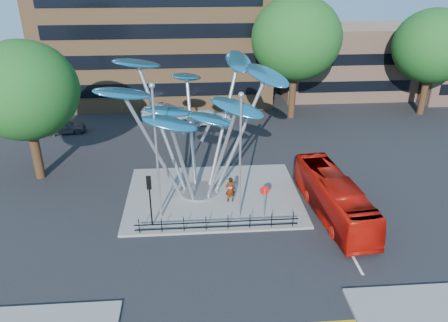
{
  "coord_description": "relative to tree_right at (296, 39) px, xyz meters",
  "views": [
    {
      "loc": [
        -2.27,
        -20.64,
        15.42
      ],
      "look_at": [
        -0.4,
        4.0,
        3.7
      ],
      "focal_mm": 35.0,
      "sensor_mm": 36.0,
      "label": 1
    }
  ],
  "objects": [
    {
      "name": "tree_right",
      "position": [
        0.0,
        0.0,
        0.0
      ],
      "size": [
        8.8,
        8.8,
        12.11
      ],
      "color": "black",
      "rests_on": "ground"
    },
    {
      "name": "pedestrian",
      "position": [
        -7.9,
        -16.97,
        -6.97
      ],
      "size": [
        0.71,
        0.51,
        1.84
      ],
      "primitive_type": "imported",
      "rotation": [
        0.0,
        0.0,
        3.25
      ],
      "color": "gray",
      "rests_on": "traffic_island"
    },
    {
      "name": "tree_left",
      "position": [
        -22.0,
        -12.0,
        -1.24
      ],
      "size": [
        7.6,
        7.6,
        10.32
      ],
      "color": "black",
      "rests_on": "ground"
    },
    {
      "name": "street_lamp_right",
      "position": [
        -7.5,
        -19.0,
        -2.94
      ],
      "size": [
        0.36,
        0.36,
        8.3
      ],
      "color": "#9EA0A5",
      "rests_on": "traffic_island"
    },
    {
      "name": "street_lamp_left",
      "position": [
        -12.5,
        -18.5,
        -2.68
      ],
      "size": [
        0.36,
        0.36,
        8.8
      ],
      "color": "#9EA0A5",
      "rests_on": "traffic_island"
    },
    {
      "name": "parked_car_left",
      "position": [
        -22.43,
        -2.86,
        -7.39
      ],
      "size": [
        4.0,
        2.06,
        1.3
      ],
      "primitive_type": "imported",
      "rotation": [
        0.0,
        0.0,
        1.71
      ],
      "color": "#45464D",
      "rests_on": "ground"
    },
    {
      "name": "parked_car_mid",
      "position": [
        -13.13,
        0.46,
        -7.27
      ],
      "size": [
        4.77,
        1.96,
        1.54
      ],
      "primitive_type": "imported",
      "rotation": [
        0.0,
        0.0,
        1.5
      ],
      "color": "#A4A5AB",
      "rests_on": "ground"
    },
    {
      "name": "leaf_sculpture",
      "position": [
        -10.07,
        -15.32,
        -1.16
      ],
      "size": [
        12.72,
        9.54,
        9.51
      ],
      "color": "#9EA0A5",
      "rests_on": "traffic_island"
    },
    {
      "name": "tree_far",
      "position": [
        14.0,
        0.0,
        -0.93
      ],
      "size": [
        8.0,
        8.0,
        10.81
      ],
      "color": "black",
      "rests_on": "ground"
    },
    {
      "name": "parked_car_right",
      "position": [
        -8.63,
        -1.21,
        -7.37
      ],
      "size": [
        4.81,
        2.58,
        1.33
      ],
      "primitive_type": "imported",
      "rotation": [
        0.0,
        0.0,
        1.73
      ],
      "color": "silver",
      "rests_on": "ground"
    },
    {
      "name": "traffic_island",
      "position": [
        -9.0,
        -16.0,
        -7.96
      ],
      "size": [
        12.0,
        9.0,
        0.15
      ],
      "primitive_type": "cube",
      "color": "slate",
      "rests_on": "ground"
    },
    {
      "name": "red_bus",
      "position": [
        -1.4,
        -18.91,
        -6.72
      ],
      "size": [
        3.12,
        9.66,
        2.64
      ],
      "primitive_type": "imported",
      "rotation": [
        0.0,
        0.0,
        0.1
      ],
      "color": "#B21008",
      "rests_on": "ground"
    },
    {
      "name": "low_building_near",
      "position": [
        8.0,
        8.0,
        -4.04
      ],
      "size": [
        15.0,
        8.0,
        8.0
      ],
      "primitive_type": "cube",
      "color": "#A57961",
      "rests_on": "ground"
    },
    {
      "name": "traffic_light_island",
      "position": [
        -13.0,
        -19.5,
        -5.42
      ],
      "size": [
        0.28,
        0.18,
        3.42
      ],
      "color": "black",
      "rests_on": "traffic_island"
    },
    {
      "name": "pedestrian_railing_front",
      "position": [
        -9.0,
        -20.3,
        -7.48
      ],
      "size": [
        10.0,
        0.06,
        1.0
      ],
      "color": "black",
      "rests_on": "traffic_island"
    },
    {
      "name": "ground",
      "position": [
        -8.0,
        -22.0,
        -8.04
      ],
      "size": [
        120.0,
        120.0,
        0.0
      ],
      "primitive_type": "plane",
      "color": "black",
      "rests_on": "ground"
    },
    {
      "name": "no_entry_sign_island",
      "position": [
        -6.0,
        -19.48,
        -6.22
      ],
      "size": [
        0.6,
        0.1,
        2.45
      ],
      "color": "#9EA0A5",
      "rests_on": "traffic_island"
    }
  ]
}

